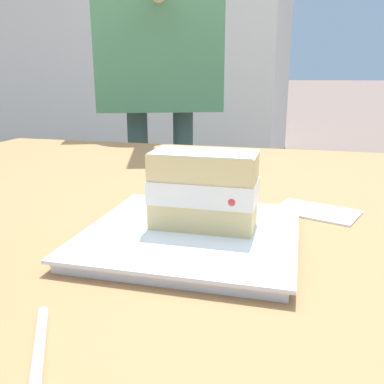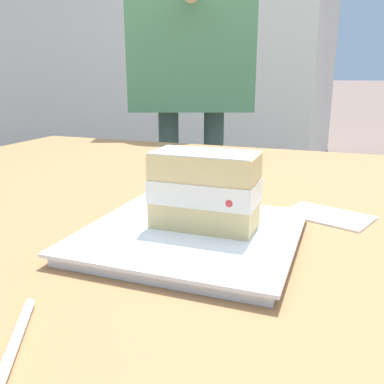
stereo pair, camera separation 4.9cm
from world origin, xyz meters
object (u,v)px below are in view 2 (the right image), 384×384
dessert_plate (192,235)px  cake_slice (205,190)px  diner_person (191,35)px  dessert_fork (0,382)px  patio_table (215,253)px  paper_napkin (328,216)px

dessert_plate → cake_slice: size_ratio=1.96×
diner_person → dessert_fork: bearing=105.2°
dessert_plate → dessert_fork: (0.03, 0.27, -0.00)m
patio_table → diner_person: diner_person is taller
paper_napkin → diner_person: diner_person is taller
paper_napkin → diner_person: bearing=-59.0°
paper_napkin → cake_slice: bearing=44.8°
cake_slice → dessert_fork: bearing=81.8°
dessert_plate → cake_slice: bearing=-125.5°
dessert_fork → diner_person: size_ratio=0.10×
patio_table → dessert_plate: (-0.03, 0.18, 0.10)m
diner_person → cake_slice: bearing=111.2°
paper_napkin → dessert_fork: bearing=67.1°
patio_table → paper_napkin: bearing=170.5°
dessert_plate → cake_slice: 0.06m
cake_slice → paper_napkin: cake_slice is taller
patio_table → paper_napkin: size_ratio=10.91×
patio_table → cake_slice: 0.23m
cake_slice → paper_napkin: size_ratio=0.95×
patio_table → dessert_plate: dessert_plate is taller
cake_slice → paper_napkin: 0.20m
dessert_plate → paper_napkin: 0.21m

